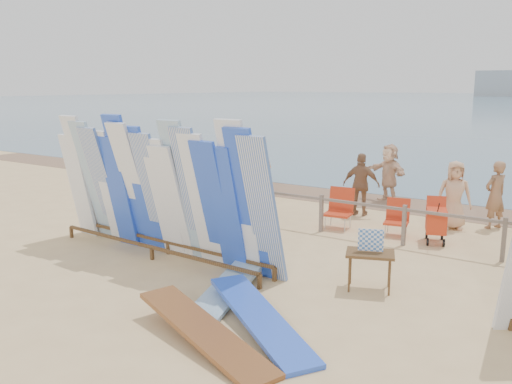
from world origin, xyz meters
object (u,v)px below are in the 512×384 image
Objects in this scene: beachgoer_11 at (254,168)px; beachgoer_4 at (361,185)px; beachgoer_7 at (495,195)px; beachgoer_1 at (188,170)px; beachgoer_5 at (389,173)px; beach_chair_left at (338,217)px; beachgoer_0 at (203,170)px; beachgoer_6 at (454,195)px; beach_chair_right at (396,225)px; beachgoer_extra_1 at (188,162)px; stroller at (436,225)px; vendor_table at (370,270)px; flat_board_c at (205,344)px; beachgoer_2 at (259,170)px; main_surfboard_rack at (159,195)px; flat_board_a at (227,296)px; flat_board_d at (260,329)px.

beachgoer_11 is 3.95m from beachgoer_4.
beachgoer_7 is 8.72m from beachgoer_1.
beachgoer_1 is 1.01× the size of beachgoer_5.
beachgoer_0 reaches higher than beach_chair_left.
beachgoer_6 reaches higher than beachgoer_0.
beachgoer_5 reaches higher than beach_chair_right.
beachgoer_6 is at bearing -86.38° from beachgoer_extra_1.
beachgoer_5 is at bearing 114.34° from beachgoer_6.
beach_chair_left is at bearing -170.84° from beachgoer_6.
stroller is 1.50m from beachgoer_6.
beachgoer_4 is (3.90, -0.67, -0.03)m from beachgoer_11.
beachgoer_0 is at bearing 159.44° from beach_chair_right.
beach_chair_right is (-0.80, 3.56, -0.11)m from vendor_table.
beachgoer_0 reaches higher than vendor_table.
flat_board_c is 1.54× the size of beachgoer_1.
beachgoer_7 is 0.87× the size of beachgoer_2.
main_surfboard_rack reaches higher than beachgoer_7.
flat_board_c is (3.15, -2.45, -1.29)m from main_surfboard_rack.
beach_chair_left is 0.59× the size of beachgoer_7.
beachgoer_extra_1 is at bearing 129.72° from main_surfboard_rack.
flat_board_a is at bearing -168.48° from beachgoer_1.
beachgoer_11 is at bearing -129.74° from beachgoer_5.
beachgoer_4 is (-0.09, 1.54, 0.55)m from beach_chair_left.
vendor_table is 0.64× the size of beachgoer_4.
flat_board_d is 7.33m from beachgoer_6.
vendor_table is 3.48m from stroller.
beach_chair_left is 2.32m from stroller.
beachgoer_0 is (-1.24, -1.01, -0.05)m from beachgoer_11.
beach_chair_right is 0.54× the size of beachgoer_extra_1.
vendor_table is at bearing -2.28° from beachgoer_11.
beach_chair_left is 5.56m from beachgoer_1.
beachgoer_extra_1 is 0.91× the size of beachgoer_5.
beachgoer_7 is at bearing 39.15° from beachgoer_11.
beachgoer_5 is at bearing 61.14° from beachgoer_11.
beach_chair_left is (-1.51, 5.74, 0.29)m from flat_board_d.
beachgoer_5 is (-2.32, 7.11, 0.51)m from vendor_table.
flat_board_a is 7.66m from beachgoer_7.
beachgoer_1 is at bearing -2.16° from beachgoer_4.
flat_board_d is at bearing 92.17° from beachgoer_4.
beachgoer_11 reaches higher than beachgoer_0.
stroller is 0.53× the size of beachgoer_2.
flat_board_c is 10.17m from beachgoer_11.
beachgoer_11 reaches higher than beachgoer_6.
beachgoer_0 is (-3.22, 5.28, -0.47)m from main_surfboard_rack.
beachgoer_11 is (-6.30, 2.14, 0.47)m from stroller.
stroller is at bearing -16.87° from beach_chair_right.
beachgoer_2 is (-4.78, 1.42, 0.70)m from beach_chair_right.
flat_board_d is 2.76× the size of beach_chair_left.
beachgoer_extra_1 is 2.24m from beachgoer_0.
flat_board_a is 8.74m from beachgoer_5.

